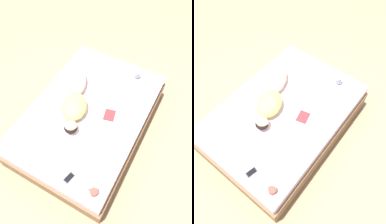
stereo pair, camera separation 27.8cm
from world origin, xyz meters
TOP-DOWN VIEW (x-y plane):
  - ground_plane at (0.00, 0.00)m, footprint 12.00×12.00m
  - bed at (0.00, 0.00)m, footprint 1.61×2.33m
  - person at (0.21, 0.01)m, footprint 0.67×1.14m
  - open_magazine at (-0.42, -0.08)m, footprint 0.53×0.38m
  - coffee_mug at (-0.62, 0.97)m, footprint 0.12×0.09m
  - cell_phone at (-0.28, 0.96)m, footprint 0.10×0.15m
  - plush_toy at (-0.36, -0.91)m, footprint 0.12×0.14m

SIDE VIEW (x-z plane):
  - ground_plane at x=0.00m, z-range 0.00..0.00m
  - bed at x=0.00m, z-range 0.00..0.53m
  - open_magazine at x=-0.42m, z-range 0.54..0.55m
  - cell_phone at x=-0.28m, z-range 0.54..0.55m
  - coffee_mug at x=-0.62m, z-range 0.54..0.63m
  - plush_toy at x=-0.36m, z-range 0.52..0.69m
  - person at x=0.21m, z-range 0.53..0.74m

